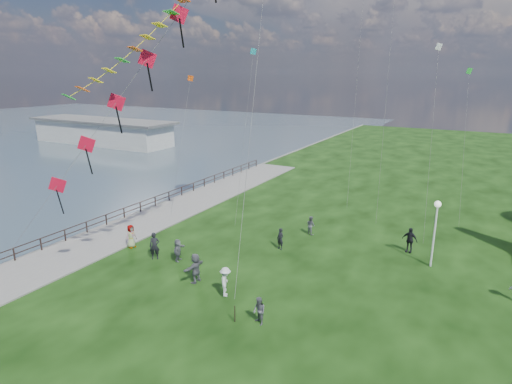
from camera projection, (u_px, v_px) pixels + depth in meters
The scene contains 14 objects.
waterfront at pixel (107, 233), 34.33m from camera, with size 200.00×200.00×1.51m.
pier_pavilion at pixel (102, 131), 78.68m from camera, with size 30.00×8.00×4.40m.
lamppost at pixel (436, 220), 27.37m from camera, with size 0.42×0.42×4.51m.
person_0 at pixel (155, 246), 29.14m from camera, with size 0.69×0.45×1.88m, color black.
person_1 at pixel (259, 311), 21.58m from camera, with size 0.72×0.44×1.48m, color #595960.
person_2 at pixel (225, 282), 24.32m from camera, with size 1.12×0.58×1.73m, color silver.
person_5 at pixel (178, 250), 28.89m from camera, with size 1.44×0.62×1.55m, color #595960.
person_6 at pixel (280, 239), 30.78m from camera, with size 0.58×0.38×1.59m, color black.
person_7 at pixel (311, 225), 33.65m from camera, with size 0.72×0.45×1.49m, color #595960.
person_9 at pixel (410, 240), 30.24m from camera, with size 1.08×0.55×1.84m, color black.
person_10 at pixel (131, 236), 31.07m from camera, with size 0.85×0.52×1.73m, color #595960.
person_11 at pixel (196, 268), 25.91m from camera, with size 1.72×0.74×1.85m, color #595960.
red_kite_train at pixel (144, 66), 22.93m from camera, with size 12.38×9.35×20.36m.
small_kites at pixel (395, 42), 33.93m from camera, with size 30.31×15.05×31.98m.
Camera 1 is at (10.75, -13.45, 12.39)m, focal length 30.00 mm.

